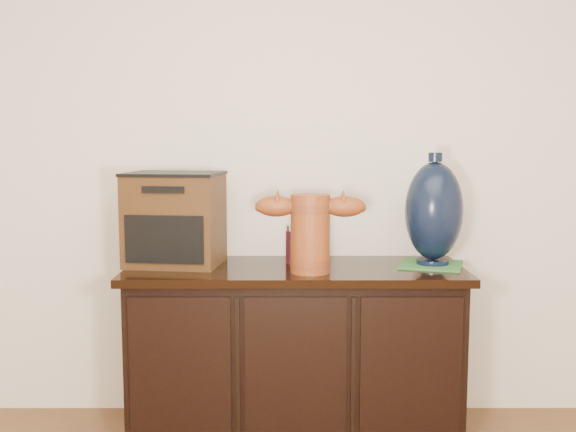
{
  "coord_description": "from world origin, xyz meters",
  "views": [
    {
      "loc": [
        -0.03,
        -0.65,
        1.32
      ],
      "look_at": [
        -0.03,
        2.18,
        0.98
      ],
      "focal_mm": 42.0,
      "sensor_mm": 36.0,
      "label": 1
    }
  ],
  "objects_px": {
    "terracotta_vessel": "(310,229)",
    "lamp_base": "(434,211)",
    "sideboard": "(295,349)",
    "spray_can": "(292,244)",
    "tv_radio": "(175,219)"
  },
  "relations": [
    {
      "from": "sideboard",
      "to": "tv_radio",
      "type": "xyz_separation_m",
      "value": [
        -0.53,
        0.06,
        0.57
      ]
    },
    {
      "from": "sideboard",
      "to": "spray_can",
      "type": "distance_m",
      "value": 0.46
    },
    {
      "from": "sideboard",
      "to": "terracotta_vessel",
      "type": "xyz_separation_m",
      "value": [
        0.06,
        -0.12,
        0.55
      ]
    },
    {
      "from": "tv_radio",
      "to": "lamp_base",
      "type": "xyz_separation_m",
      "value": [
        1.13,
        -0.03,
        0.04
      ]
    },
    {
      "from": "tv_radio",
      "to": "lamp_base",
      "type": "relative_size",
      "value": 0.91
    },
    {
      "from": "terracotta_vessel",
      "to": "tv_radio",
      "type": "distance_m",
      "value": 0.62
    },
    {
      "from": "sideboard",
      "to": "lamp_base",
      "type": "bearing_deg",
      "value": 2.55
    },
    {
      "from": "terracotta_vessel",
      "to": "lamp_base",
      "type": "height_order",
      "value": "lamp_base"
    },
    {
      "from": "sideboard",
      "to": "lamp_base",
      "type": "xyz_separation_m",
      "value": [
        0.6,
        0.03,
        0.61
      ]
    },
    {
      "from": "sideboard",
      "to": "spray_can",
      "type": "height_order",
      "value": "spray_can"
    },
    {
      "from": "terracotta_vessel",
      "to": "tv_radio",
      "type": "xyz_separation_m",
      "value": [
        -0.59,
        0.18,
        0.02
      ]
    },
    {
      "from": "terracotta_vessel",
      "to": "spray_can",
      "type": "bearing_deg",
      "value": 111.56
    },
    {
      "from": "lamp_base",
      "to": "terracotta_vessel",
      "type": "bearing_deg",
      "value": -164.6
    },
    {
      "from": "lamp_base",
      "to": "tv_radio",
      "type": "bearing_deg",
      "value": 178.48
    },
    {
      "from": "tv_radio",
      "to": "lamp_base",
      "type": "height_order",
      "value": "lamp_base"
    }
  ]
}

